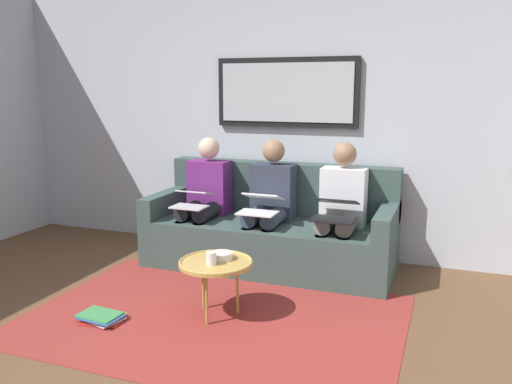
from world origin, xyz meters
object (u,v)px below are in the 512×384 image
object	(u,v)px
cup	(212,259)
person_right	(205,195)
magazine_stack	(101,317)
bowl	(222,256)
framed_mirror	(286,92)
laptop_silver	(193,199)
person_left	(341,206)
laptop_white	(261,204)
person_middle	(270,200)
coffee_table	(215,264)
laptop_black	(335,209)
couch	(272,231)

from	to	relation	value
cup	person_right	size ratio (longest dim) A/B	0.08
person_right	magazine_stack	world-z (taller)	person_right
bowl	person_right	xyz separation A→B (m)	(0.66, -1.09, 0.18)
bowl	magazine_stack	bearing A→B (deg)	30.49
bowl	cup	bearing A→B (deg)	84.46
framed_mirror	laptop_silver	bearing A→B (deg)	47.78
person_left	laptop_white	world-z (taller)	person_left
framed_mirror	magazine_stack	bearing A→B (deg)	70.16
person_middle	coffee_table	bearing A→B (deg)	89.76
framed_mirror	laptop_black	size ratio (longest dim) A/B	3.61
framed_mirror	laptop_white	bearing A→B (deg)	90.00
laptop_black	laptop_silver	distance (m)	1.28
person_left	person_middle	xyz separation A→B (m)	(0.64, 0.00, 0.00)
laptop_white	person_right	xyz separation A→B (m)	(0.64, -0.24, -0.02)
person_right	magazine_stack	size ratio (longest dim) A/B	3.48
bowl	laptop_silver	distance (m)	1.08
laptop_silver	magazine_stack	distance (m)	1.40
couch	framed_mirror	size ratio (longest dim) A/B	1.60
bowl	coffee_table	bearing A→B (deg)	71.41
person_middle	person_left	bearing A→B (deg)	180.00
bowl	laptop_black	size ratio (longest dim) A/B	0.42
bowl	person_middle	distance (m)	1.10
person_left	magazine_stack	world-z (taller)	person_left
couch	bowl	xyz separation A→B (m)	(-0.02, 1.15, 0.12)
person_right	coffee_table	bearing A→B (deg)	118.94
couch	framed_mirror	world-z (taller)	framed_mirror
person_left	person_right	distance (m)	1.28
person_left	laptop_black	size ratio (longest dim) A/B	3.00
bowl	laptop_black	bearing A→B (deg)	-126.25
person_left	person_middle	size ratio (longest dim) A/B	1.00
framed_mirror	laptop_black	world-z (taller)	framed_mirror
bowl	person_right	size ratio (longest dim) A/B	0.14
couch	magazine_stack	distance (m)	1.76
person_left	laptop_white	distance (m)	0.68
cup	couch	bearing A→B (deg)	-89.85
person_middle	laptop_silver	size ratio (longest dim) A/B	3.43
person_right	laptop_black	bearing A→B (deg)	169.59
laptop_black	bowl	bearing A→B (deg)	53.75
coffee_table	person_middle	bearing A→B (deg)	-90.24
couch	person_left	distance (m)	0.71
coffee_table	person_left	world-z (taller)	person_left
person_left	laptop_white	xyz separation A→B (m)	(0.64, 0.24, 0.02)
framed_mirror	laptop_black	distance (m)	1.32
cup	laptop_silver	bearing A→B (deg)	-56.50
couch	person_middle	bearing A→B (deg)	90.00
bowl	person_middle	world-z (taller)	person_middle
person_left	person_middle	bearing A→B (deg)	0.00
person_left	laptop_silver	xyz separation A→B (m)	(1.28, 0.25, 0.02)
couch	person_middle	distance (m)	0.31
couch	laptop_black	size ratio (longest dim) A/B	5.79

